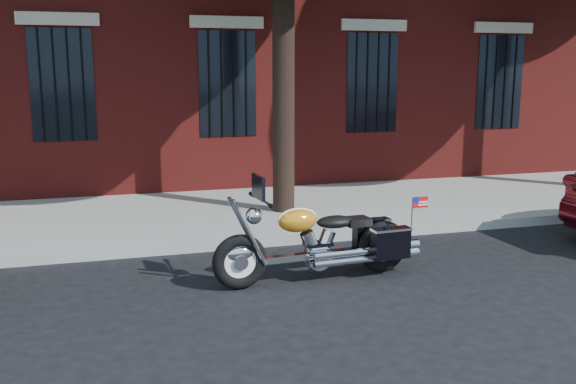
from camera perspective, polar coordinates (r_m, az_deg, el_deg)
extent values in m
plane|color=black|center=(7.99, 1.88, -7.26)|extent=(120.00, 120.00, 0.00)
cube|color=gray|center=(9.24, -0.79, -4.26)|extent=(40.00, 0.16, 0.15)
cube|color=gray|center=(11.01, -3.41, -1.79)|extent=(40.00, 3.60, 0.15)
cube|color=black|center=(12.55, -5.44, 9.53)|extent=(1.10, 0.14, 2.00)
cube|color=#B2A893|center=(12.55, -5.51, 14.79)|extent=(1.40, 0.20, 0.22)
cylinder|color=black|center=(12.48, -5.37, 9.53)|extent=(0.04, 0.04, 2.00)
cylinder|color=black|center=(10.51, -0.41, 10.95)|extent=(0.36, 0.36, 5.00)
torus|color=black|center=(7.37, -4.32, -6.20)|extent=(0.66, 0.19, 0.65)
torus|color=black|center=(8.05, 8.41, -4.81)|extent=(0.66, 0.19, 0.65)
cylinder|color=white|center=(7.37, -4.32, -6.20)|extent=(0.49, 0.09, 0.48)
cylinder|color=white|center=(8.05, 8.41, -4.81)|extent=(0.49, 0.09, 0.48)
ellipsoid|color=white|center=(7.34, -4.33, -5.48)|extent=(0.35, 0.15, 0.19)
ellipsoid|color=orange|center=(8.02, 8.43, -4.01)|extent=(0.35, 0.16, 0.19)
cube|color=white|center=(7.67, 2.33, -5.64)|extent=(1.46, 0.20, 0.08)
cylinder|color=white|center=(7.69, 2.67, -5.75)|extent=(0.32, 0.20, 0.31)
cylinder|color=white|center=(7.73, 6.49, -5.63)|extent=(1.21, 0.17, 0.09)
ellipsoid|color=orange|center=(7.47, 0.85, -2.54)|extent=(0.50, 0.31, 0.28)
ellipsoid|color=black|center=(7.67, 4.22, -2.66)|extent=(0.49, 0.31, 0.15)
cube|color=black|center=(8.22, 7.41, -3.67)|extent=(0.47, 0.19, 0.37)
cube|color=black|center=(7.79, 9.13, -4.53)|extent=(0.47, 0.19, 0.37)
cylinder|color=white|center=(7.27, -2.35, -0.74)|extent=(0.09, 0.76, 0.03)
sphere|color=white|center=(7.28, -3.06, -2.13)|extent=(0.21, 0.21, 0.19)
cube|color=black|center=(7.23, -2.65, 0.44)|extent=(0.07, 0.39, 0.27)
cube|color=red|center=(7.83, 11.66, -0.91)|extent=(0.21, 0.03, 0.14)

